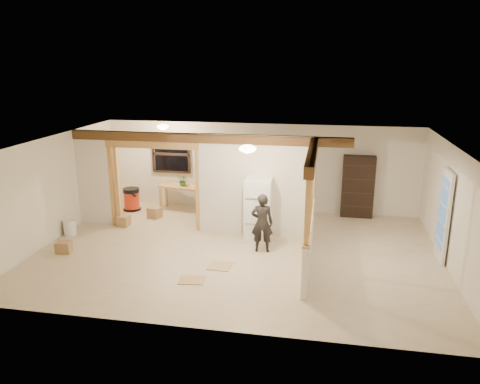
% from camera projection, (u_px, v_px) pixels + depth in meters
% --- Properties ---
extents(floor, '(9.00, 6.50, 0.01)m').
position_uv_depth(floor, '(238.00, 252.00, 10.68)').
color(floor, beige).
rests_on(floor, ground).
extents(ceiling, '(9.00, 6.50, 0.01)m').
position_uv_depth(ceiling, '(238.00, 143.00, 10.00)').
color(ceiling, white).
extents(wall_back, '(9.00, 0.01, 2.50)m').
position_uv_depth(wall_back, '(259.00, 167.00, 13.42)').
color(wall_back, silver).
rests_on(wall_back, floor).
extents(wall_front, '(9.00, 0.01, 2.50)m').
position_uv_depth(wall_front, '(199.00, 258.00, 7.27)').
color(wall_front, silver).
rests_on(wall_front, floor).
extents(wall_left, '(0.01, 6.50, 2.50)m').
position_uv_depth(wall_left, '(52.00, 189.00, 11.13)').
color(wall_left, silver).
rests_on(wall_left, floor).
extents(wall_right, '(0.01, 6.50, 2.50)m').
position_uv_depth(wall_right, '(454.00, 210.00, 9.55)').
color(wall_right, silver).
rests_on(wall_right, floor).
extents(partition_left_stub, '(0.90, 0.12, 2.50)m').
position_uv_depth(partition_left_stub, '(94.00, 178.00, 12.19)').
color(partition_left_stub, silver).
rests_on(partition_left_stub, floor).
extents(partition_center, '(2.80, 0.12, 2.50)m').
position_uv_depth(partition_center, '(255.00, 186.00, 11.44)').
color(partition_center, silver).
rests_on(partition_center, floor).
extents(doorway_frame, '(2.46, 0.14, 2.20)m').
position_uv_depth(doorway_frame, '(154.00, 186.00, 11.94)').
color(doorway_frame, tan).
rests_on(doorway_frame, floor).
extents(header_beam_back, '(7.00, 0.18, 0.22)m').
position_uv_depth(header_beam_back, '(206.00, 138.00, 11.34)').
color(header_beam_back, brown).
rests_on(header_beam_back, ceiling).
extents(header_beam_right, '(0.18, 3.30, 0.22)m').
position_uv_depth(header_beam_right, '(312.00, 155.00, 9.37)').
color(header_beam_right, brown).
rests_on(header_beam_right, ceiling).
extents(pony_wall, '(0.12, 3.20, 1.00)m').
position_uv_depth(pony_wall, '(308.00, 242.00, 9.89)').
color(pony_wall, silver).
rests_on(pony_wall, floor).
extents(stud_partition, '(0.14, 3.20, 1.32)m').
position_uv_depth(stud_partition, '(311.00, 189.00, 9.57)').
color(stud_partition, tan).
rests_on(stud_partition, pony_wall).
extents(window_back, '(1.12, 0.10, 1.10)m').
position_uv_depth(window_back, '(171.00, 154.00, 13.71)').
color(window_back, black).
rests_on(window_back, wall_back).
extents(french_door, '(0.12, 0.86, 2.00)m').
position_uv_depth(french_door, '(444.00, 216.00, 10.01)').
color(french_door, white).
rests_on(french_door, floor).
extents(ceiling_dome_main, '(0.36, 0.36, 0.16)m').
position_uv_depth(ceiling_dome_main, '(248.00, 149.00, 9.48)').
color(ceiling_dome_main, '#FFEABF').
rests_on(ceiling_dome_main, ceiling).
extents(ceiling_dome_util, '(0.32, 0.32, 0.14)m').
position_uv_depth(ceiling_dome_util, '(163.00, 127.00, 12.62)').
color(ceiling_dome_util, '#FFEABF').
rests_on(ceiling_dome_util, ceiling).
extents(hanging_bulb, '(0.07, 0.07, 0.07)m').
position_uv_depth(hanging_bulb, '(173.00, 142.00, 11.95)').
color(hanging_bulb, '#FFD88C').
rests_on(hanging_bulb, ceiling).
extents(refrigerator, '(0.62, 0.61, 1.52)m').
position_uv_depth(refrigerator, '(258.00, 210.00, 11.21)').
color(refrigerator, silver).
rests_on(refrigerator, floor).
extents(woman, '(0.52, 0.36, 1.37)m').
position_uv_depth(woman, '(262.00, 223.00, 10.50)').
color(woman, black).
rests_on(woman, floor).
extents(work_table, '(1.28, 0.82, 0.74)m').
position_uv_depth(work_table, '(181.00, 198.00, 13.54)').
color(work_table, tan).
rests_on(work_table, floor).
extents(potted_plant, '(0.37, 0.35, 0.33)m').
position_uv_depth(potted_plant, '(183.00, 180.00, 13.30)').
color(potted_plant, '#427630').
rests_on(potted_plant, work_table).
extents(shop_vac, '(0.57, 0.57, 0.66)m').
position_uv_depth(shop_vac, '(132.00, 199.00, 13.54)').
color(shop_vac, '#B72A11').
rests_on(shop_vac, floor).
extents(bookshelf, '(0.86, 0.29, 1.72)m').
position_uv_depth(bookshelf, '(358.00, 187.00, 12.83)').
color(bookshelf, black).
rests_on(bookshelf, floor).
extents(bucket, '(0.36, 0.36, 0.39)m').
position_uv_depth(bucket, '(70.00, 228.00, 11.63)').
color(bucket, silver).
rests_on(bucket, floor).
extents(box_util_a, '(0.41, 0.38, 0.29)m').
position_uv_depth(box_util_a, '(155.00, 213.00, 12.94)').
color(box_util_a, '#A37C4E').
rests_on(box_util_a, floor).
extents(box_util_b, '(0.31, 0.31, 0.27)m').
position_uv_depth(box_util_b, '(124.00, 221.00, 12.30)').
color(box_util_b, '#A37C4E').
rests_on(box_util_b, floor).
extents(box_front, '(0.35, 0.30, 0.26)m').
position_uv_depth(box_front, '(64.00, 247.00, 10.58)').
color(box_front, '#A37C4E').
rests_on(box_front, floor).
extents(floor_panel_near, '(0.50, 0.50, 0.02)m').
position_uv_depth(floor_panel_near, '(220.00, 266.00, 9.90)').
color(floor_panel_near, tan).
rests_on(floor_panel_near, floor).
extents(floor_panel_far, '(0.54, 0.46, 0.02)m').
position_uv_depth(floor_panel_far, '(192.00, 280.00, 9.27)').
color(floor_panel_far, tan).
rests_on(floor_panel_far, floor).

